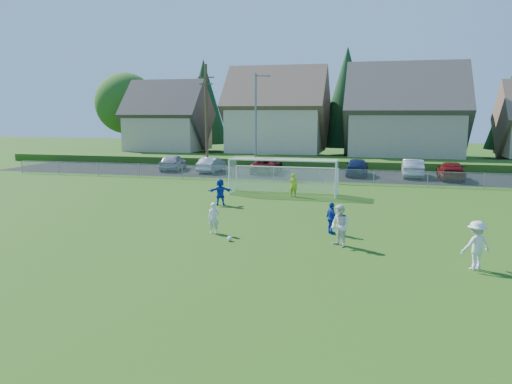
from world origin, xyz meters
TOP-DOWN VIEW (x-y plane):
  - ground at (0.00, 0.00)m, footprint 160.00×160.00m
  - asphalt_lot at (0.00, 27.50)m, footprint 60.00×60.00m
  - grass_embankment at (0.00, 35.00)m, footprint 70.00×6.00m
  - soccer_ball at (0.06, 2.88)m, footprint 0.22×0.22m
  - player_white_a at (-1.07, 4.09)m, footprint 0.61×0.48m
  - player_white_b at (4.86, 3.15)m, footprint 1.09×1.10m
  - player_white_c at (9.87, 1.23)m, footprint 1.34×1.13m
  - player_blue_a at (4.30, 5.31)m, footprint 0.78×0.93m
  - player_blue_b at (-3.01, 11.05)m, footprint 1.57×1.06m
  - goalkeeper at (0.81, 15.17)m, footprint 0.63×0.47m
  - car_a at (-13.24, 27.57)m, footprint 2.47×4.84m
  - car_b at (-9.03, 26.94)m, footprint 1.61×4.29m
  - car_c at (-3.84, 27.77)m, footprint 2.60×5.27m
  - car_e at (4.46, 27.50)m, footprint 1.96×4.76m
  - car_f at (9.21, 27.74)m, footprint 1.67×4.80m
  - car_g at (12.24, 26.74)m, footprint 2.26×5.18m
  - soccer_goal at (0.00, 16.05)m, footprint 7.42×1.90m
  - chainlink_fence at (0.00, 22.00)m, footprint 52.06×0.06m
  - streetlight at (-4.45, 26.00)m, footprint 1.38×0.18m
  - utility_pole at (-9.50, 27.00)m, footprint 1.60×0.26m
  - houses_row at (1.97, 42.46)m, footprint 53.90×11.45m
  - tree_row at (1.04, 48.74)m, footprint 65.98×12.36m

SIDE VIEW (x-z plane):
  - ground at x=0.00m, z-range 0.00..0.00m
  - asphalt_lot at x=0.00m, z-range 0.01..0.01m
  - soccer_ball at x=0.06m, z-range 0.00..0.22m
  - grass_embankment at x=0.00m, z-range 0.00..0.80m
  - chainlink_fence at x=0.00m, z-range 0.03..1.23m
  - car_b at x=-9.03m, z-range 0.00..1.40m
  - car_c at x=-3.84m, z-range 0.00..1.44m
  - player_white_a at x=-1.07m, z-range 0.00..1.46m
  - car_g at x=12.24m, z-range 0.00..1.48m
  - player_blue_a at x=4.30m, z-range 0.00..1.49m
  - goalkeeper at x=0.81m, z-range 0.00..1.57m
  - car_a at x=-13.24m, z-range 0.00..1.58m
  - car_f at x=9.21m, z-range 0.00..1.58m
  - car_e at x=4.46m, z-range 0.00..1.62m
  - player_blue_b at x=-3.01m, z-range 0.00..1.63m
  - player_white_b at x=4.86m, z-range 0.00..1.79m
  - player_white_c at x=9.87m, z-range 0.00..1.79m
  - soccer_goal at x=0.00m, z-range 0.38..2.88m
  - streetlight at x=-4.45m, z-range 0.34..9.34m
  - utility_pole at x=-9.50m, z-range 0.15..10.15m
  - tree_row at x=1.04m, z-range 0.01..13.81m
  - houses_row at x=1.97m, z-range 0.69..13.97m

